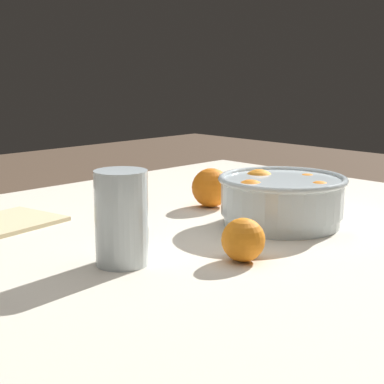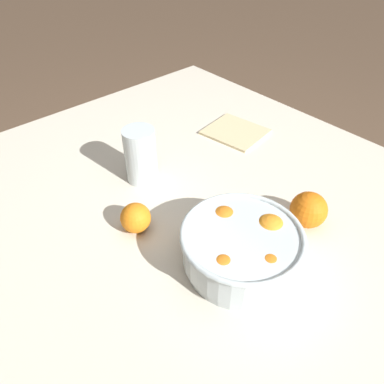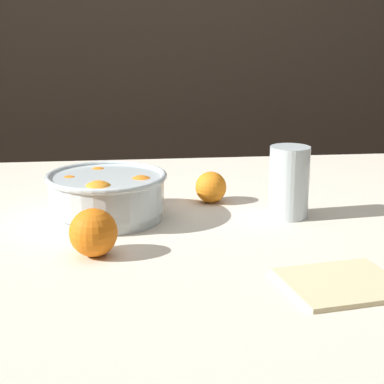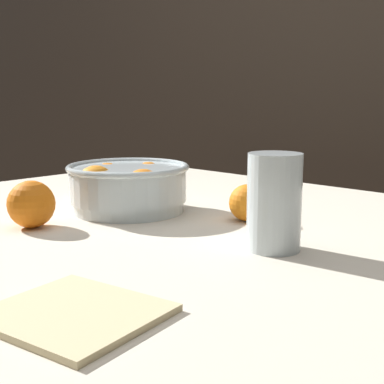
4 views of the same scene
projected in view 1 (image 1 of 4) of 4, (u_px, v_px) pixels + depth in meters
dining_table at (206, 268)px, 1.16m from camera, size 1.40×1.19×0.74m
fruit_bowl at (282, 198)px, 1.22m from camera, size 0.24×0.24×0.10m
juice_glass at (122, 221)px, 0.97m from camera, size 0.08×0.08×0.15m
orange_loose_near_bowl at (211, 188)px, 1.37m from camera, size 0.08×0.08×0.08m
orange_loose_front at (243, 240)px, 1.00m from camera, size 0.07×0.07×0.07m
napkin at (10, 221)px, 1.24m from camera, size 0.19×0.18×0.01m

